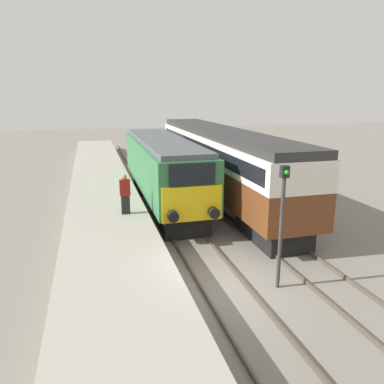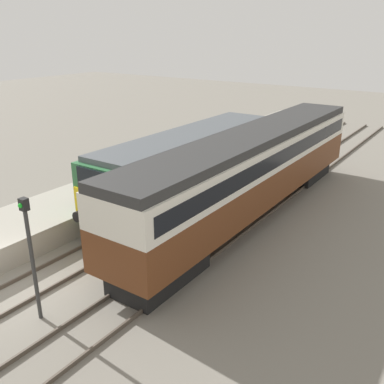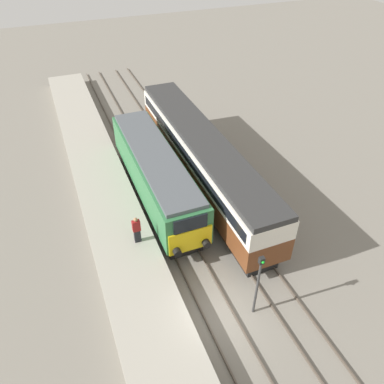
% 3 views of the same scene
% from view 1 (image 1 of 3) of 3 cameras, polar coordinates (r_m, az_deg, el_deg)
% --- Properties ---
extents(ground_plane, '(120.00, 120.00, 0.00)m').
position_cam_1_polar(ground_plane, '(12.29, 4.94, -14.58)').
color(ground_plane, slate).
extents(platform_left, '(3.50, 50.00, 0.99)m').
position_cam_1_polar(platform_left, '(18.86, -13.07, -2.67)').
color(platform_left, '#9E998C').
rests_on(platform_left, ground_plane).
extents(rails_near_track, '(1.51, 60.00, 0.14)m').
position_cam_1_polar(rails_near_track, '(16.60, -1.00, -6.24)').
color(rails_near_track, '#4C4238').
rests_on(rails_near_track, ground_plane).
extents(rails_far_track, '(1.50, 60.00, 0.14)m').
position_cam_1_polar(rails_far_track, '(17.69, 9.78, -5.12)').
color(rails_far_track, '#4C4238').
rests_on(rails_far_track, ground_plane).
extents(locomotive, '(2.70, 12.82, 3.66)m').
position_cam_1_polar(locomotive, '(20.84, -4.46, 3.66)').
color(locomotive, black).
rests_on(locomotive, ground_plane).
extents(passenger_carriage, '(2.75, 18.22, 4.08)m').
position_cam_1_polar(passenger_carriage, '(21.92, 4.16, 5.38)').
color(passenger_carriage, black).
rests_on(passenger_carriage, ground_plane).
extents(person_on_platform, '(0.44, 0.26, 1.73)m').
position_cam_1_polar(person_on_platform, '(16.24, -10.16, -0.35)').
color(person_on_platform, black).
rests_on(person_on_platform, platform_left).
extents(signal_post, '(0.24, 0.28, 3.96)m').
position_cam_1_polar(signal_post, '(11.76, 13.53, -3.80)').
color(signal_post, '#333333').
rests_on(signal_post, ground_plane).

